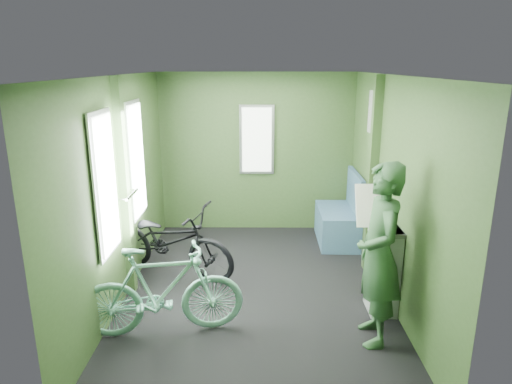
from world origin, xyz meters
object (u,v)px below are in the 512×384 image
bicycle_black (170,275)px  bicycle_mint (165,334)px  passenger (379,255)px  bench_seat (339,222)px  waste_box (383,270)px

bicycle_black → bicycle_mint: (0.18, -1.23, 0.00)m
bicycle_mint → passenger: bearing=-100.9°
bicycle_black → passenger: bearing=-98.3°
passenger → bench_seat: 2.41m
bench_seat → bicycle_mint: bearing=-130.0°
bicycle_black → passenger: passenger is taller
bicycle_mint → waste_box: (2.10, 0.45, 0.44)m
bicycle_black → passenger: (2.09, -1.28, 0.82)m
passenger → bench_seat: passenger is taller
waste_box → bicycle_mint: bearing=-167.9°
passenger → bench_seat: size_ratio=1.67×
waste_box → bench_seat: (-0.11, 1.85, -0.15)m
waste_box → bench_seat: size_ratio=0.90×
bench_seat → passenger: bearing=-91.1°
bicycle_mint → bench_seat: bench_seat is taller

